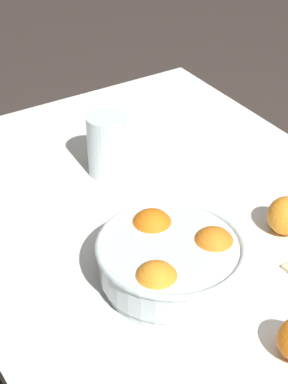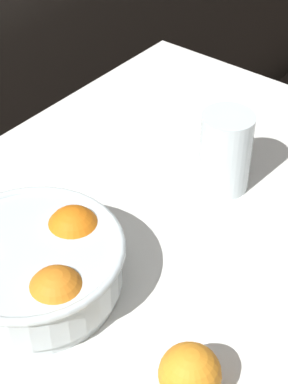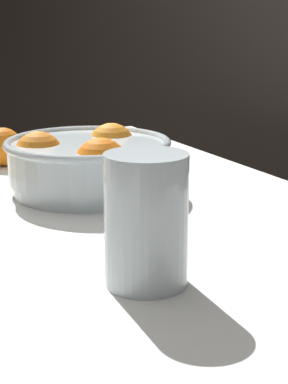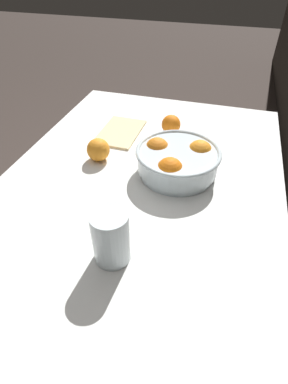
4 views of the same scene
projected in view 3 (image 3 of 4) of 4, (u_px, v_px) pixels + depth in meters
dining_table at (49, 276)px, 0.89m from camera, size 1.24×0.83×0.76m
fruit_bowl at (87, 162)px, 0.97m from camera, size 0.25×0.25×0.10m
juice_glass at (146, 228)px, 0.63m from camera, size 0.08×0.08×0.13m
orange_loose_front at (3, 147)px, 1.15m from camera, size 0.07×0.07×0.07m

